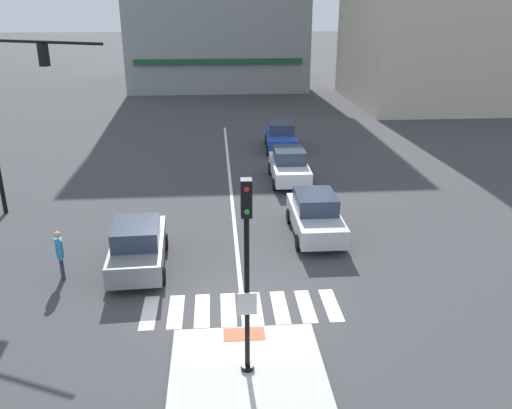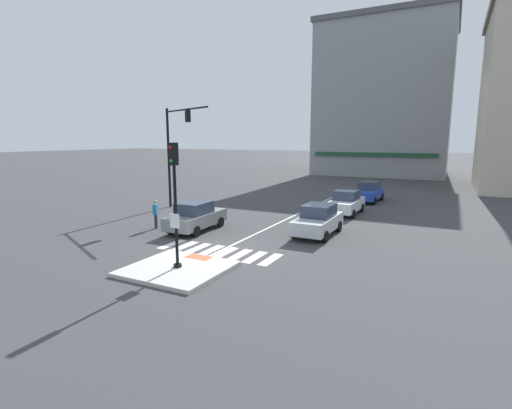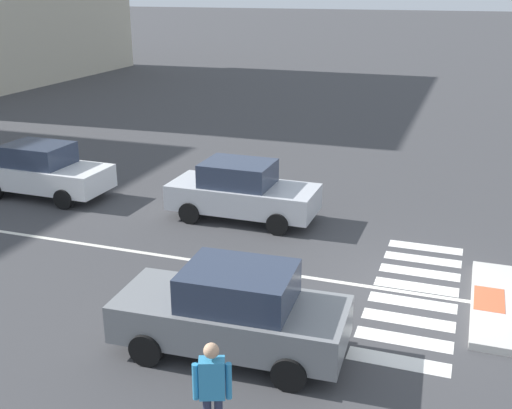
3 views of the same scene
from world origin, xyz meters
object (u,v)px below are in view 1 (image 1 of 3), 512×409
object	(u,v)px
car_grey_westbound_near	(138,246)
car_white_eastbound_far	(289,166)
car_silver_eastbound_mid	(315,215)
signal_pole	(247,262)
traffic_light_mast	(7,101)
pedestrian_at_curb_left	(60,251)
car_blue_eastbound_distant	(281,136)

from	to	relation	value
car_grey_westbound_near	car_white_eastbound_far	world-z (taller)	same
car_silver_eastbound_mid	signal_pole	bearing A→B (deg)	-111.19
signal_pole	car_white_eastbound_far	xyz separation A→B (m)	(2.99, 14.51, -2.24)
traffic_light_mast	car_white_eastbound_far	size ratio (longest dim) A/B	1.77
car_grey_westbound_near	signal_pole	bearing A→B (deg)	-60.23
signal_pole	pedestrian_at_curb_left	size ratio (longest dim) A/B	2.88
traffic_light_mast	car_white_eastbound_far	xyz separation A→B (m)	(11.61, 3.76, -4.00)
pedestrian_at_curb_left	car_white_eastbound_far	bearing A→B (deg)	47.18
car_grey_westbound_near	pedestrian_at_curb_left	distance (m)	2.45
car_silver_eastbound_mid	car_white_eastbound_far	distance (m)	6.52
signal_pole	car_silver_eastbound_mid	xyz separation A→B (m)	(3.10, 7.99, -2.24)
car_silver_eastbound_mid	pedestrian_at_curb_left	size ratio (longest dim) A/B	2.46
signal_pole	car_blue_eastbound_distant	xyz separation A→B (m)	(3.32, 20.63, -2.24)
traffic_light_mast	pedestrian_at_curb_left	world-z (taller)	traffic_light_mast
signal_pole	car_grey_westbound_near	xyz separation A→B (m)	(-3.31, 5.78, -2.24)
car_white_eastbound_far	car_grey_westbound_near	bearing A→B (deg)	-125.78
traffic_light_mast	car_silver_eastbound_mid	world-z (taller)	traffic_light_mast
car_white_eastbound_far	traffic_light_mast	bearing A→B (deg)	-162.05
signal_pole	car_blue_eastbound_distant	distance (m)	21.01
signal_pole	pedestrian_at_curb_left	distance (m)	7.95
signal_pole	car_white_eastbound_far	bearing A→B (deg)	78.37
signal_pole	car_grey_westbound_near	world-z (taller)	signal_pole
signal_pole	car_silver_eastbound_mid	distance (m)	8.86
signal_pole	car_white_eastbound_far	world-z (taller)	signal_pole
car_silver_eastbound_mid	traffic_light_mast	bearing A→B (deg)	166.75
car_silver_eastbound_mid	pedestrian_at_curb_left	xyz separation A→B (m)	(-8.77, -2.82, 0.17)
pedestrian_at_curb_left	car_grey_westbound_near	bearing A→B (deg)	14.48
traffic_light_mast	car_silver_eastbound_mid	size ratio (longest dim) A/B	1.78
traffic_light_mast	car_grey_westbound_near	xyz separation A→B (m)	(5.32, -4.97, -4.00)
traffic_light_mast	pedestrian_at_curb_left	size ratio (longest dim) A/B	4.38
car_grey_westbound_near	car_white_eastbound_far	xyz separation A→B (m)	(6.29, 8.73, 0.00)
car_silver_eastbound_mid	car_white_eastbound_far	bearing A→B (deg)	90.98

